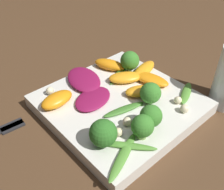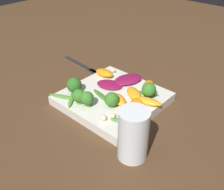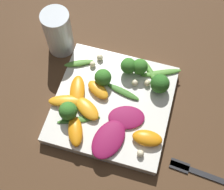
{
  "view_description": "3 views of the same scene",
  "coord_description": "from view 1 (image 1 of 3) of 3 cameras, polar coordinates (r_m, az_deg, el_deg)",
  "views": [
    {
      "loc": [
        -0.25,
        -0.26,
        0.32
      ],
      "look_at": [
        -0.02,
        0.0,
        0.04
      ],
      "focal_mm": 42.0,
      "sensor_mm": 36.0,
      "label": 1
    },
    {
      "loc": [
        0.4,
        -0.45,
        0.42
      ],
      "look_at": [
        0.01,
        -0.02,
        0.04
      ],
      "focal_mm": 42.0,
      "sensor_mm": 36.0,
      "label": 2
    },
    {
      "loc": [
        -0.08,
        0.27,
        0.64
      ],
      "look_at": [
        0.0,
        -0.0,
        0.05
      ],
      "focal_mm": 50.0,
      "sensor_mm": 36.0,
      "label": 3
    }
  ],
  "objects": [
    {
      "name": "orange_segment_4",
      "position": [
        0.54,
        6.94,
        5.42
      ],
      "size": [
        0.08,
        0.05,
        0.02
      ],
      "color": "orange",
      "rests_on": "plate"
    },
    {
      "name": "macadamia_nut_1",
      "position": [
        0.42,
        3.34,
        -5.77
      ],
      "size": [
        0.01,
        0.01,
        0.01
      ],
      "color": "beige",
      "rests_on": "plate"
    },
    {
      "name": "arugula_sprig_0",
      "position": [
        0.39,
        3.08,
        -10.91
      ],
      "size": [
        0.07,
        0.08,
        0.01
      ],
      "color": "#518E33",
      "rests_on": "plate"
    },
    {
      "name": "arugula_sprig_2",
      "position": [
        0.38,
        2.39,
        -13.16
      ],
      "size": [
        0.09,
        0.05,
        0.01
      ],
      "color": "#518E33",
      "rests_on": "plate"
    },
    {
      "name": "orange_segment_1",
      "position": [
        0.55,
        -0.53,
        6.63
      ],
      "size": [
        0.05,
        0.07,
        0.02
      ],
      "color": "orange",
      "rests_on": "plate"
    },
    {
      "name": "broccoli_floret_2",
      "position": [
        0.39,
        6.65,
        -6.81
      ],
      "size": [
        0.03,
        0.03,
        0.04
      ],
      "color": "#7A9E51",
      "rests_on": "plate"
    },
    {
      "name": "ground_plane",
      "position": [
        0.49,
        1.64,
        -3.19
      ],
      "size": [
        2.4,
        2.4,
        0.0
      ],
      "primitive_type": "plane",
      "color": "#4C331E"
    },
    {
      "name": "radicchio_leaf_0",
      "position": [
        0.51,
        -6.15,
        3.45
      ],
      "size": [
        0.08,
        0.1,
        0.01
      ],
      "color": "maroon",
      "rests_on": "plate"
    },
    {
      "name": "arugula_sprig_3",
      "position": [
        0.44,
        2.64,
        -3.15
      ],
      "size": [
        0.08,
        0.03,
        0.01
      ],
      "color": "#3D7528",
      "rests_on": "plate"
    },
    {
      "name": "macadamia_nut_0",
      "position": [
        0.49,
        -13.36,
        0.88
      ],
      "size": [
        0.01,
        0.01,
        0.01
      ],
      "color": "beige",
      "rests_on": "plate"
    },
    {
      "name": "plate",
      "position": [
        0.48,
        1.66,
        -2.08
      ],
      "size": [
        0.25,
        0.25,
        0.02
      ],
      "color": "silver",
      "rests_on": "ground_plane"
    },
    {
      "name": "macadamia_nut_4",
      "position": [
        0.47,
        14.15,
        -1.08
      ],
      "size": [
        0.01,
        0.01,
        0.01
      ],
      "color": "beige",
      "rests_on": "plate"
    },
    {
      "name": "broccoli_floret_1",
      "position": [
        0.53,
        3.89,
        7.44
      ],
      "size": [
        0.04,
        0.04,
        0.04
      ],
      "color": "#84AD5B",
      "rests_on": "plate"
    },
    {
      "name": "arugula_sprig_1",
      "position": [
        0.5,
        15.84,
        0.45
      ],
      "size": [
        0.07,
        0.04,
        0.01
      ],
      "color": "#518E33",
      "rests_on": "plate"
    },
    {
      "name": "arugula_sprig_4",
      "position": [
        0.54,
        1.71,
        4.9
      ],
      "size": [
        0.09,
        0.05,
        0.0
      ],
      "color": "#3D7528",
      "rests_on": "plate"
    },
    {
      "name": "orange_segment_0",
      "position": [
        0.51,
        8.39,
        3.43
      ],
      "size": [
        0.05,
        0.08,
        0.02
      ],
      "color": "orange",
      "rests_on": "plate"
    },
    {
      "name": "radicchio_leaf_1",
      "position": [
        0.47,
        -4.17,
        -0.8
      ],
      "size": [
        0.09,
        0.07,
        0.01
      ],
      "color": "maroon",
      "rests_on": "plate"
    },
    {
      "name": "broccoli_floret_4",
      "position": [
        0.38,
        -1.93,
        -8.32
      ],
      "size": [
        0.04,
        0.04,
        0.04
      ],
      "color": "#84AD5B",
      "rests_on": "plate"
    },
    {
      "name": "orange_segment_2",
      "position": [
        0.46,
        -11.91,
        -0.99
      ],
      "size": [
        0.06,
        0.04,
        0.02
      ],
      "color": "orange",
      "rests_on": "plate"
    },
    {
      "name": "macadamia_nut_2",
      "position": [
        0.46,
        15.53,
        -2.87
      ],
      "size": [
        0.01,
        0.01,
        0.01
      ],
      "color": "beige",
      "rests_on": "plate"
    },
    {
      "name": "orange_segment_5",
      "position": [
        0.48,
        6.21,
        0.86
      ],
      "size": [
        0.06,
        0.05,
        0.02
      ],
      "color": "orange",
      "rests_on": "plate"
    },
    {
      "name": "broccoli_floret_0",
      "position": [
        0.46,
        8.38,
        0.42
      ],
      "size": [
        0.04,
        0.04,
        0.04
      ],
      "color": "#84AD5B",
      "rests_on": "plate"
    },
    {
      "name": "broccoli_floret_3",
      "position": [
        0.41,
        8.46,
        -4.63
      ],
      "size": [
        0.04,
        0.04,
        0.04
      ],
      "color": "#7A9E51",
      "rests_on": "plate"
    },
    {
      "name": "macadamia_nut_3",
      "position": [
        0.4,
        1.33,
        -8.09
      ],
      "size": [
        0.01,
        0.01,
        0.01
      ],
      "color": "beige",
      "rests_on": "plate"
    },
    {
      "name": "orange_segment_3",
      "position": [
        0.51,
        2.92,
        3.83
      ],
      "size": [
        0.07,
        0.06,
        0.02
      ],
      "color": "orange",
      "rests_on": "plate"
    }
  ]
}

